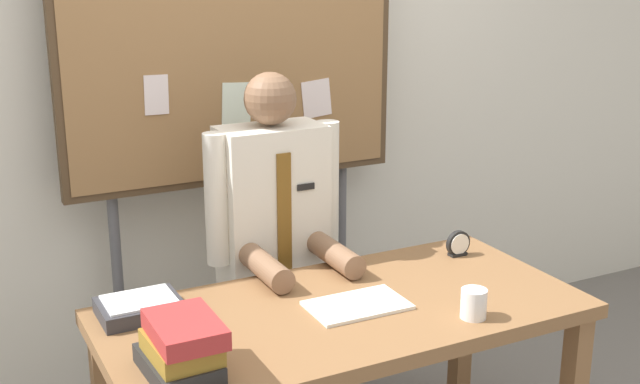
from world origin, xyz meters
The scene contains 9 objects.
back_wall centered at (0.00, 1.15, 1.35)m, with size 6.40×0.08×2.70m, color silver.
desk centered at (0.00, 0.00, 0.64)m, with size 1.59×0.76×0.74m.
person centered at (0.00, 0.57, 0.67)m, with size 0.55×0.56×1.44m.
bulletin_board centered at (0.00, 0.94, 1.54)m, with size 1.43×0.09×2.19m.
book_stack centered at (-0.61, -0.19, 0.82)m, with size 0.20×0.28×0.17m.
open_notebook centered at (0.04, -0.02, 0.74)m, with size 0.33×0.20×0.01m, color white.
desk_clock centered at (0.62, 0.22, 0.78)m, with size 0.10×0.04×0.10m.
coffee_mug centered at (0.33, -0.26, 0.78)m, with size 0.08×0.08×0.10m, color white.
paper_tray centered at (-0.62, 0.24, 0.76)m, with size 0.26×0.20×0.06m.
Camera 1 is at (-1.20, -2.18, 1.87)m, focal length 45.98 mm.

